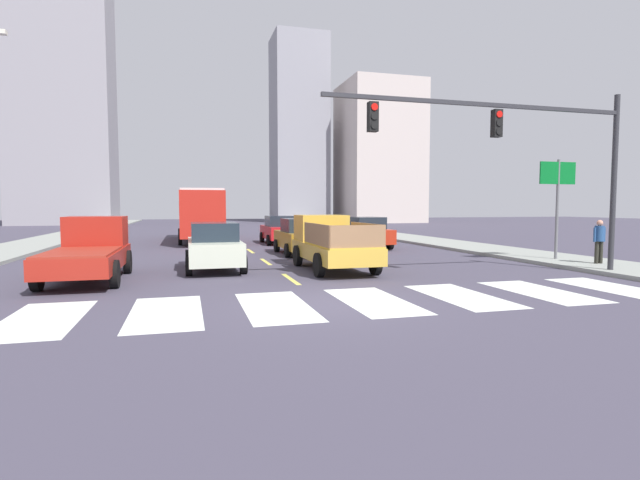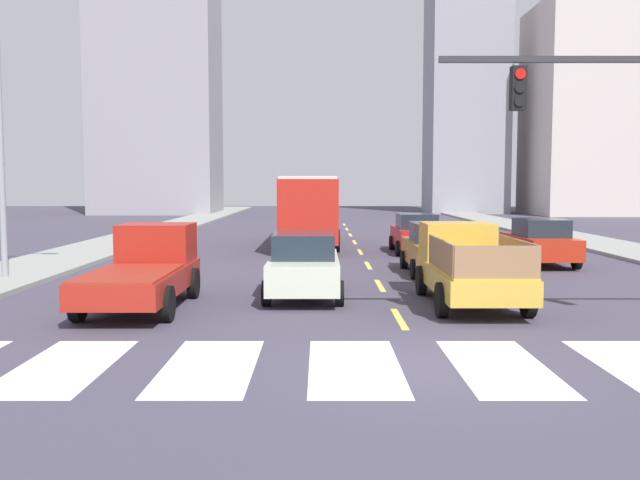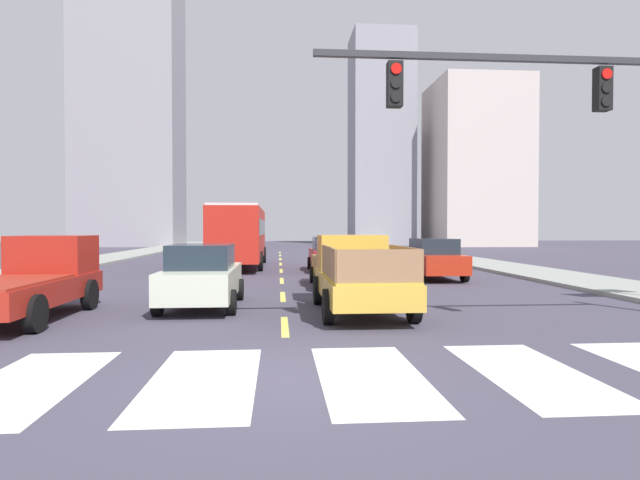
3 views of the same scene
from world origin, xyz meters
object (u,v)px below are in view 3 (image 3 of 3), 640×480
at_px(sedan_near_left, 433,259).
at_px(sedan_far, 339,263).
at_px(sedan_mid, 202,276).
at_px(sedan_near_right, 329,254).
at_px(pickup_dark, 32,279).
at_px(city_bus, 240,232).
at_px(pickup_stakebed, 358,274).

distance_m(sedan_near_left, sedan_far, 4.95).
xyz_separation_m(sedan_near_left, sedan_mid, (-8.59, -7.29, 0.00)).
xyz_separation_m(sedan_near_left, sedan_near_right, (-3.98, 4.40, 0.00)).
bearing_deg(pickup_dark, city_bus, 77.43).
relative_size(sedan_near_left, sedan_far, 1.00).
height_order(city_bus, sedan_near_right, city_bus).
xyz_separation_m(city_bus, sedan_near_right, (4.68, -3.25, -1.09)).
bearing_deg(sedan_mid, city_bus, 88.86).
distance_m(pickup_stakebed, pickup_dark, 8.06).
bearing_deg(sedan_near_right, sedan_far, -94.29).
distance_m(sedan_near_right, sedan_far, 6.90).
bearing_deg(sedan_near_left, pickup_dark, -144.03).
bearing_deg(city_bus, sedan_near_right, -35.89).
relative_size(pickup_stakebed, sedan_near_left, 1.18).
relative_size(pickup_dark, city_bus, 0.48).
bearing_deg(sedan_near_left, sedan_near_right, 133.91).
bearing_deg(pickup_stakebed, sedan_mid, 167.35).
distance_m(city_bus, sedan_near_right, 5.80).
xyz_separation_m(sedan_near_right, sedan_far, (-0.29, -6.89, 0.00)).
xyz_separation_m(city_bus, sedan_mid, (0.07, -14.93, -1.09)).
distance_m(pickup_stakebed, sedan_mid, 4.22).
bearing_deg(city_bus, sedan_near_left, -42.57).
bearing_deg(pickup_stakebed, city_bus, 102.80).
height_order(sedan_near_left, sedan_mid, same).
xyz_separation_m(sedan_near_left, sedan_far, (-4.27, -2.50, 0.00)).
bearing_deg(sedan_mid, sedan_far, 46.58).
xyz_separation_m(pickup_stakebed, sedan_mid, (-4.15, 0.76, -0.08)).
height_order(pickup_dark, sedan_far, pickup_dark).
height_order(pickup_dark, city_bus, city_bus).
height_order(pickup_stakebed, sedan_near_right, pickup_stakebed).
bearing_deg(sedan_far, pickup_stakebed, -90.29).
distance_m(pickup_stakebed, city_bus, 16.28).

